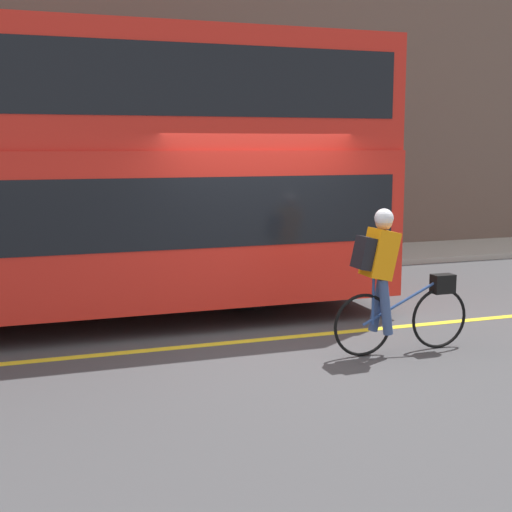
% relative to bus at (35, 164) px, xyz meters
% --- Properties ---
extents(ground_plane, '(80.00, 80.00, 0.00)m').
position_rel_bus_xyz_m(ground_plane, '(2.64, -1.86, -2.12)').
color(ground_plane, '#424244').
extents(road_center_line, '(50.00, 0.14, 0.01)m').
position_rel_bus_xyz_m(road_center_line, '(2.64, -1.70, -2.12)').
color(road_center_line, yellow).
rests_on(road_center_line, ground_plane).
extents(sidewalk_curb, '(60.00, 2.15, 0.11)m').
position_rel_bus_xyz_m(sidewalk_curb, '(2.64, 3.60, -2.06)').
color(sidewalk_curb, '#A8A399').
rests_on(sidewalk_curb, ground_plane).
extents(building_facade, '(60.00, 0.30, 8.21)m').
position_rel_bus_xyz_m(building_facade, '(2.64, 4.82, 1.99)').
color(building_facade, brown).
rests_on(building_facade, ground_plane).
extents(bus, '(9.35, 2.59, 3.81)m').
position_rel_bus_xyz_m(bus, '(0.00, 0.00, 0.00)').
color(bus, black).
rests_on(bus, ground_plane).
extents(cyclist_on_bike, '(1.71, 0.32, 1.67)m').
position_rel_bus_xyz_m(cyclist_on_bike, '(3.67, -2.71, -1.23)').
color(cyclist_on_bike, black).
rests_on(cyclist_on_bike, ground_plane).
extents(street_sign_post, '(0.36, 0.09, 2.80)m').
position_rel_bus_xyz_m(street_sign_post, '(4.42, 3.48, -0.45)').
color(street_sign_post, '#59595B').
rests_on(street_sign_post, sidewalk_curb).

